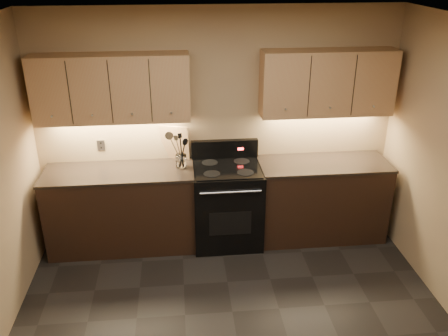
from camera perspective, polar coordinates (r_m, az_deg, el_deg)
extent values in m
plane|color=silver|center=(3.08, 2.38, 15.64)|extent=(4.00, 4.00, 0.00)
cube|color=tan|center=(5.34, -0.83, 5.09)|extent=(4.00, 0.04, 2.60)
cube|color=black|center=(5.44, -12.16, -4.95)|extent=(1.60, 0.60, 0.90)
cube|color=#332820|center=(5.23, -12.60, -0.51)|extent=(1.62, 0.62, 0.03)
cube|color=black|center=(5.63, 11.57, -3.82)|extent=(1.44, 0.60, 0.90)
cube|color=#332820|center=(5.43, 11.98, 0.51)|extent=(1.46, 0.62, 0.03)
cube|color=black|center=(5.39, 0.38, -4.49)|extent=(0.76, 0.65, 0.92)
cube|color=black|center=(5.18, 0.39, 0.01)|extent=(0.70, 0.60, 0.01)
cube|color=black|center=(5.40, 0.07, 2.27)|extent=(0.76, 0.07, 0.22)
cube|color=red|center=(5.39, 2.02, 2.31)|extent=(0.06, 0.00, 0.03)
cylinder|color=silver|center=(4.94, 0.81, -2.94)|extent=(0.65, 0.02, 0.02)
cube|color=black|center=(5.14, 0.76, -6.69)|extent=(0.46, 0.00, 0.28)
cylinder|color=black|center=(5.03, -1.47, -0.70)|extent=(0.18, 0.18, 0.00)
cylinder|color=black|center=(5.07, 2.60, -0.53)|extent=(0.18, 0.18, 0.00)
cylinder|color=black|center=(5.30, -1.72, 0.67)|extent=(0.18, 0.18, 0.00)
cylinder|color=black|center=(5.34, 2.14, 0.83)|extent=(0.18, 0.18, 0.00)
cube|color=tan|center=(5.07, -13.35, 9.31)|extent=(1.60, 0.30, 0.70)
cube|color=tan|center=(5.28, 12.35, 9.98)|extent=(1.44, 0.30, 0.70)
cube|color=#B2B5BA|center=(5.45, -14.58, 2.66)|extent=(0.08, 0.01, 0.12)
cylinder|color=white|center=(5.19, -5.18, 0.87)|extent=(0.14, 0.14, 0.15)
cylinder|color=white|center=(5.22, -5.16, 0.22)|extent=(0.11, 0.11, 0.02)
cube|color=tan|center=(5.35, -5.92, 3.06)|extent=(0.32, 0.15, 0.40)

